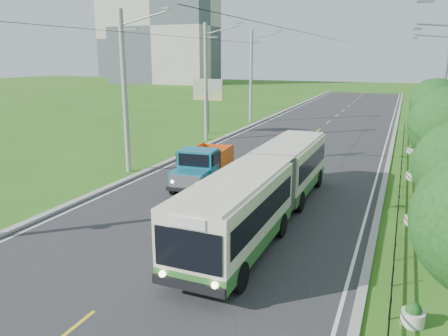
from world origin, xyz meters
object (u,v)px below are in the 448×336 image
Objects in this scene: tree_fifth at (436,106)px; tree_back at (432,101)px; planter_mid at (411,175)px; billboard_left at (208,93)px; dump_truck at (203,164)px; pole_near at (125,92)px; pole_mid at (206,82)px; planter_front at (413,315)px; bus at (266,185)px; planter_far at (411,150)px; tree_fourth at (441,122)px; planter_near at (412,219)px; pole_far at (251,76)px; streetlight_far at (443,85)px.

tree_back is at bearing 90.00° from tree_fifth.
billboard_left is at bearing 151.08° from planter_mid.
tree_back is 22.17m from dump_truck.
pole_near is 12.00m from pole_mid.
dump_truck is (-11.06, 9.86, 1.03)m from planter_front.
planter_front is at bearing -43.63° from bus.
tree_fifth reaches higher than planter_far.
planter_near is (-1.26, -8.14, -3.30)m from tree_fourth.
dump_truck reaches higher than planter_mid.
tree_fifth is (18.12, 11.14, -1.24)m from pole_near.
planter_front is at bearing -64.28° from pole_far.
dump_truck is (-12.32, -18.28, -2.34)m from tree_back.
pole_mid reaches higher than dump_truck.
tree_fourth is 16.52m from planter_front.
planter_far is at bearing -6.31° from billboard_left.
planter_mid is (0.00, 8.00, 0.00)m from planter_near.
planter_near is 8.00m from planter_mid.
pole_mid is 14.93× the size of planter_near.
planter_far is at bearing 37.63° from pole_near.
planter_near is 1.00× the size of planter_mid.
planter_front is at bearing -33.12° from pole_near.
planter_far is at bearing 124.05° from tree_fifth.
bus is (-7.36, -16.21, -2.11)m from tree_fifth.
pole_mid is 1.72× the size of tree_fifth.
pole_mid is at bearing 157.46° from planter_mid.
planter_mid is (-1.26, -12.14, -3.37)m from tree_back.
planter_front and planter_near have the same top height.
pole_mid is at bearing 90.00° from pole_near.
planter_mid is (16.86, 5.00, -4.81)m from pole_near.
dump_truck is at bearing -135.07° from tree_fifth.
tree_back is at bearing 86.43° from planter_near.
tree_fourth is (18.12, -6.86, -1.51)m from pole_mid.
planter_mid is (-1.26, -0.14, -3.30)m from tree_fourth.
planter_near is at bearing -90.00° from planter_far.
streetlight_far is at bearing 86.75° from tree_fourth.
tree_fourth reaches higher than planter_mid.
pole_far reaches higher than planter_mid.
billboard_left is at bearing -168.77° from streetlight_far.
planter_mid is at bearing -28.92° from billboard_left.
dump_truck is at bearing 170.47° from planter_near.
bus is (-8.15, -24.07, -3.16)m from streetlight_far.
pole_far is at bearing 159.26° from tree_back.
planter_mid is at bearing -90.00° from planter_far.
planter_front is (-1.26, -22.14, -3.57)m from tree_fifth.
tree_fourth is at bearing -93.25° from streetlight_far.
pole_near is at bearing 146.88° from planter_front.
streetlight_far is 20.56m from billboard_left.
streetlight_far is 14.88m from planter_mid.
streetlight_far reaches higher than bus.
planter_near is at bearing -93.57° from tree_back.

